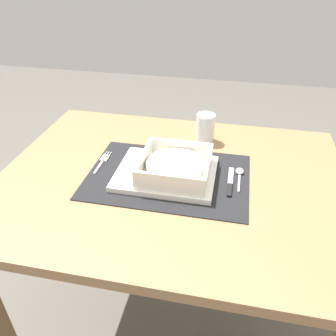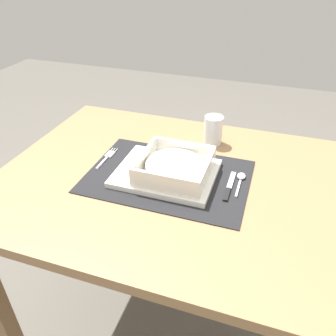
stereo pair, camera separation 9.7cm
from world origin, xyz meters
name	(u,v)px [view 1 (the left image)]	position (x,y,z in m)	size (l,w,h in m)	color
ground_plane	(170,324)	(0.00, 0.00, 0.00)	(6.00, 6.00, 0.00)	#59544C
dining_table	(171,204)	(0.00, 0.00, 0.63)	(1.00, 0.76, 0.73)	#936D47
placemat	(168,176)	(-0.01, 0.00, 0.73)	(0.46, 0.32, 0.00)	black
serving_plate	(166,174)	(-0.02, 0.00, 0.74)	(0.28, 0.22, 0.02)	white
porridge_bowl	(175,167)	(0.01, -0.01, 0.77)	(0.19, 0.19, 0.06)	white
fork	(103,161)	(-0.22, 0.03, 0.74)	(0.02, 0.13, 0.00)	silver
spoon	(240,173)	(0.19, 0.05, 0.74)	(0.02, 0.11, 0.01)	silver
butter_knife	(230,183)	(0.17, 0.00, 0.74)	(0.01, 0.14, 0.01)	black
drinking_glass	(205,129)	(0.07, 0.24, 0.78)	(0.06, 0.06, 0.10)	white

